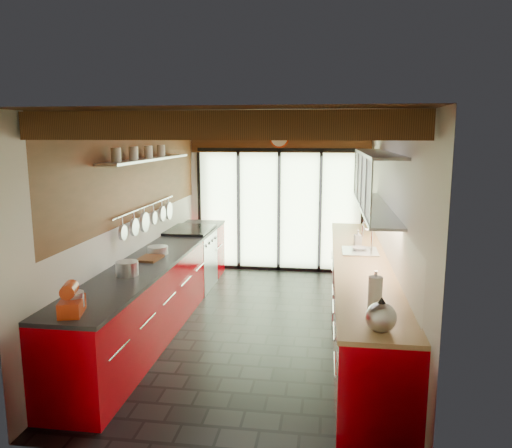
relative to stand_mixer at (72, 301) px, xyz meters
The scene contains 18 objects.
ground 2.77m from the stand_mixer, 60.47° to the left, with size 5.50×5.50×0.00m, color black.
room_shell 2.65m from the stand_mixer, 60.47° to the left, with size 5.50×5.50×5.50m.
ceiling_beams 3.24m from the stand_mixer, 64.14° to the left, with size 3.14×5.06×4.90m.
glass_door 5.13m from the stand_mixer, 75.57° to the left, with size 2.95×0.10×2.90m.
left_counter 2.31m from the stand_mixer, 90.13° to the left, with size 0.68×5.00×0.92m.
range_stove 3.73m from the stand_mixer, 90.08° to the left, with size 0.66×0.90×0.97m.
right_counter 3.44m from the stand_mixer, 41.40° to the left, with size 0.68×5.00×0.92m.
sink_assembly 3.68m from the stand_mixer, 45.93° to the left, with size 0.45×0.52×0.43m.
upper_cabinets_right 3.80m from the stand_mixer, 43.27° to the left, with size 0.34×3.00×3.00m.
left_wall_fixtures 2.62m from the stand_mixer, 94.59° to the left, with size 0.28×2.60×0.96m.
stand_mixer is the anchor object (origin of this frame).
pot_large 1.18m from the stand_mixer, 90.00° to the left, with size 0.24×0.24×0.15m, color silver.
pot_small 2.16m from the stand_mixer, 90.00° to the left, with size 0.26×0.26×0.10m, color silver.
cutting_board 1.87m from the stand_mixer, 90.00° to the left, with size 0.24×0.34×0.03m, color brown.
kettle 2.54m from the stand_mixer, ahead, with size 0.30×0.33×0.28m.
paper_towel 2.59m from the stand_mixer, 11.10° to the left, with size 0.12×0.12×0.33m.
soap_bottle 3.97m from the stand_mixer, 50.24° to the left, with size 0.09×0.10×0.21m, color silver.
bowl 3.72m from the stand_mixer, 46.89° to the left, with size 0.19×0.19×0.05m, color silver.
Camera 1 is at (0.83, -6.00, 2.41)m, focal length 35.00 mm.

